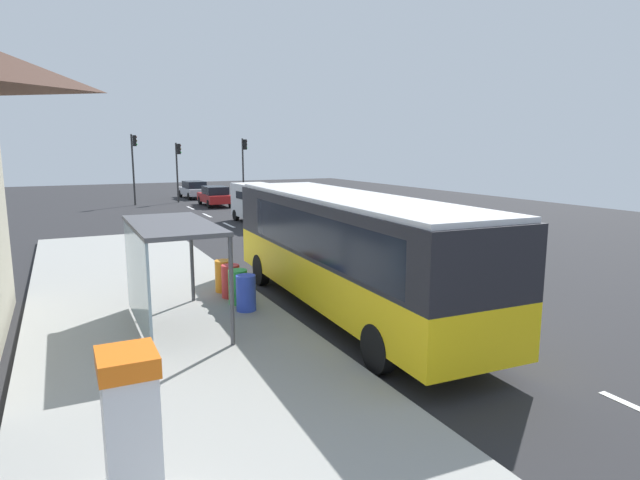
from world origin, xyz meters
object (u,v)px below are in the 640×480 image
Objects in this scene: white_van at (262,201)px; traffic_light_far_side at (134,159)px; sedan_near at (215,196)px; bus at (345,247)px; bus_shelter at (159,248)px; recycling_bin_blue at (246,293)px; recycling_bin_orange at (224,276)px; traffic_light_near_side at (244,160)px; ticket_machine at (131,428)px; recycling_bin_red at (231,281)px; traffic_light_median at (178,163)px; recycling_bin_green at (238,287)px; sedan_far at (194,189)px.

white_van is 15.25m from traffic_light_far_side.
bus is at bearing -98.08° from sedan_near.
bus_shelter is (-8.61, -16.88, 0.75)m from white_van.
recycling_bin_blue is (-6.50, -27.38, -0.14)m from sedan_near.
traffic_light_near_side is at bearing 70.73° from recycling_bin_orange.
ticket_machine is 0.35× the size of traffic_light_far_side.
bus is 5.72× the size of ticket_machine.
sedan_near reaches higher than recycling_bin_orange.
traffic_light_near_side is at bearing 71.17° from recycling_bin_red.
sedan_near is 6.91m from traffic_light_far_side.
bus_shelter is at bearing -141.46° from recycling_bin_red.
traffic_light_median is (-1.90, 4.05, 2.44)m from sedan_near.
traffic_light_near_side is 5.35m from traffic_light_median.
sedan_near is at bearing 76.65° from recycling_bin_blue.
traffic_light_near_side reaches higher than recycling_bin_red.
bus_shelter is at bearing -102.10° from traffic_light_median.
ticket_machine is at bearing -113.26° from white_van.
recycling_bin_orange is at bearing 90.00° from recycling_bin_green.
traffic_light_near_side is (3.20, 2.45, 2.66)m from sedan_near.
bus reaches higher than recycling_bin_orange.
traffic_light_near_side is at bearing -5.31° from traffic_light_far_side.
bus reaches higher than recycling_bin_red.
traffic_light_median is (3.51, 0.80, -0.38)m from traffic_light_far_side.
white_van is at bearing -90.52° from sedan_near.
recycling_bin_green is (3.66, 7.58, -0.52)m from ticket_machine.
sedan_far is at bearing 124.41° from traffic_light_near_side.
recycling_bin_red is at bearing -92.14° from traffic_light_far_side.
sedan_near is 5.09m from traffic_light_median.
bus_shelter is (-4.70, 0.51, 0.25)m from bus.
ticket_machine is 8.44m from recycling_bin_green.
traffic_light_median is (4.60, 30.73, 2.57)m from recycling_bin_green.
bus is 35.61m from sedan_far.
ticket_machine is 39.25m from traffic_light_median.
recycling_bin_red is 30.49m from traffic_light_median.
traffic_light_near_side is at bearing 37.43° from sedan_near.
traffic_light_far_side reaches higher than sedan_far.
white_van is 15.79m from recycling_bin_orange.
bus_shelter is at bearing -154.35° from recycling_bin_green.
white_van is 0.97× the size of traffic_light_far_side.
traffic_light_median is at bearing 77.90° from bus_shelter.
ticket_machine is at bearing -117.99° from recycling_bin_blue.
recycling_bin_blue is 0.24× the size of bus_shelter.
white_van is 10.88m from sedan_near.
recycling_bin_blue is at bearing 62.01° from ticket_machine.
sedan_far is (0.00, 7.11, 0.00)m from sedan_near.
recycling_bin_green is 0.70m from recycling_bin_red.
recycling_bin_green is 0.20× the size of traffic_light_median.
traffic_light_far_side reaches higher than bus.
recycling_bin_orange is 28.70m from traffic_light_far_side.
sedan_near reaches higher than recycling_bin_red.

